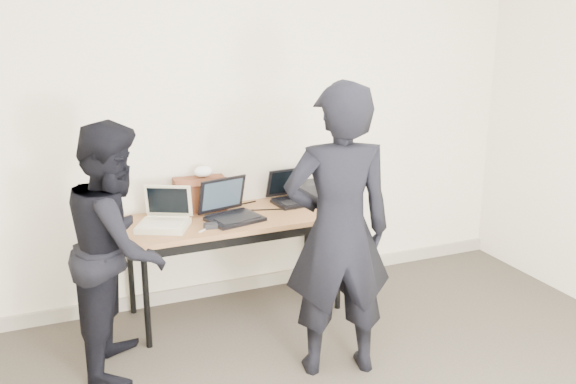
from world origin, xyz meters
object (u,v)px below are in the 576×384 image
leather_satchel (200,193)px  person_observer (118,247)px  laptop_beige (165,219)px  laptop_right (293,195)px  desk (235,225)px  equipment_box (306,191)px  laptop_center (230,210)px  person_typist (338,232)px

leather_satchel → person_observer: person_observer is taller
leather_satchel → person_observer: 0.91m
laptop_beige → laptop_right: (1.01, 0.19, 0.00)m
desk → equipment_box: equipment_box is taller
laptop_beige → person_observer: size_ratio=0.28×
laptop_center → leather_satchel: 0.30m
laptop_right → person_observer: bearing=-163.1°
leather_satchel → person_observer: (-0.67, -0.61, -0.09)m
laptop_beige → laptop_center: size_ratio=1.01×
laptop_center → laptop_right: bearing=6.1°
laptop_beige → equipment_box: bearing=38.1°
person_observer → laptop_beige: bearing=-28.4°
laptop_beige → desk: bearing=29.7°
laptop_beige → equipment_box: size_ratio=1.88×
desk → equipment_box: size_ratio=6.70×
laptop_beige → laptop_right: 1.03m
person_observer → equipment_box: bearing=-52.5°
laptop_right → person_observer: size_ratio=0.23×
desk → person_typist: size_ratio=0.86×
equipment_box → person_observer: (-1.48, -0.57, -0.03)m
laptop_beige → leather_satchel: (0.31, 0.25, 0.08)m
leather_satchel → person_typist: bearing=-62.4°
laptop_beige → laptop_center: bearing=26.8°
leather_satchel → laptop_right: bearing=0.1°
person_typist → person_observer: 1.30m
laptop_beige → person_observer: bearing=-107.3°
laptop_center → desk: bearing=19.4°
desk → person_typist: (0.32, -0.95, 0.21)m
desk → laptop_right: size_ratio=4.29×
laptop_center → person_typist: person_typist is taller
leather_satchel → person_typist: person_typist is taller
laptop_right → leather_satchel: leather_satchel is taller
laptop_beige → equipment_box: (1.12, 0.21, 0.01)m
laptop_right → laptop_beige: bearing=-174.4°
desk → laptop_beige: 0.50m
laptop_right → leather_satchel: bearing=170.3°
desk → laptop_center: bearing=-148.2°
desk → laptop_beige: bearing=-178.7°
laptop_center → equipment_box: (0.67, 0.22, 0.00)m
laptop_center → equipment_box: laptop_center is taller
laptop_right → laptop_center: bearing=-165.6°
desk → laptop_beige: size_ratio=3.56×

